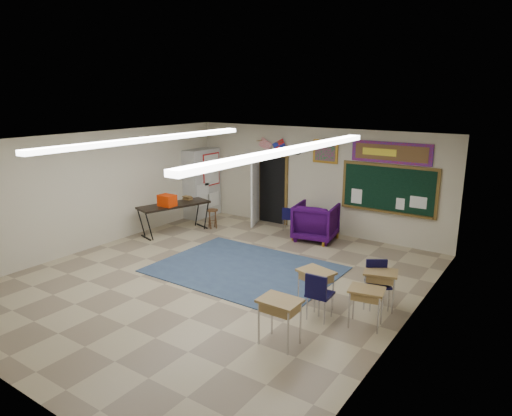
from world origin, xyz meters
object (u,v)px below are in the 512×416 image
Objects in this scene: student_desk_front_left at (316,287)px; wingback_armchair at (316,222)px; folding_table at (174,217)px; student_desk_front_right at (380,287)px; wooden_stool at (213,218)px.

wingback_armchair is at bearing 132.39° from student_desk_front_left.
folding_table is (-5.57, 1.98, 0.04)m from student_desk_front_left.
student_desk_front_left is at bearing -2.62° from folding_table.
student_desk_front_right is at bearing 123.96° from wingback_armchair.
folding_table is 3.81× the size of wooden_stool.
student_desk_front_right is at bearing -20.71° from wooden_stool.
folding_table is (-6.55, 1.27, 0.06)m from student_desk_front_right.
student_desk_front_right is 6.34m from wooden_stool.
wingback_armchair is 3.14m from wooden_stool.
wooden_stool is at bearing 74.70° from folding_table.
student_desk_front_right is 1.28× the size of wooden_stool.
folding_table is 1.17m from wooden_stool.
wooden_stool is at bearing 143.87° from student_desk_front_right.
wooden_stool is (0.62, 0.98, -0.17)m from folding_table.
wooden_stool is (-5.93, 2.24, -0.11)m from student_desk_front_right.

